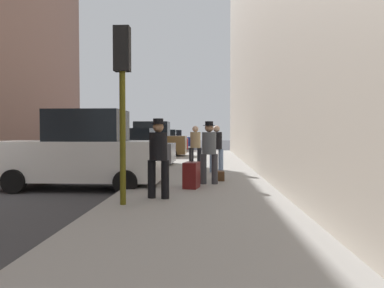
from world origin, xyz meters
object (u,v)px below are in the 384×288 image
object	(u,v)px
parked_white_van	(83,153)
parked_gray_coupe	(128,149)
parked_red_hatchback	(162,142)
pedestrian_with_beanie	(209,149)
fire_hydrant	(159,163)
pedestrian_in_tan_coat	(195,145)
duffel_bag	(219,176)
traffic_light	(122,76)
rolling_suitcase	(192,175)
parked_blue_sedan	(170,140)
pedestrian_in_jeans	(217,146)
pedestrian_with_fedora	(158,154)
parked_bronze_suv	(150,141)

from	to	relation	value
parked_white_van	parked_gray_coupe	size ratio (longest dim) A/B	1.09
parked_red_hatchback	pedestrian_with_beanie	xyz separation A→B (m)	(3.62, -18.56, 0.29)
fire_hydrant	pedestrian_in_tan_coat	bearing A→B (deg)	36.91
parked_red_hatchback	duffel_bag	distance (m)	18.19
traffic_light	rolling_suitcase	bearing A→B (deg)	60.38
parked_gray_coupe	fire_hydrant	distance (m)	3.63
parked_blue_sedan	pedestrian_in_tan_coat	world-z (taller)	pedestrian_in_tan_coat
parked_gray_coupe	parked_red_hatchback	bearing A→B (deg)	90.00
traffic_light	rolling_suitcase	world-z (taller)	traffic_light
parked_red_hatchback	fire_hydrant	size ratio (longest dim) A/B	6.06
parked_red_hatchback	pedestrian_with_beanie	world-z (taller)	pedestrian_with_beanie
pedestrian_in_tan_coat	pedestrian_in_jeans	size ratio (longest dim) A/B	1.00
pedestrian_in_jeans	rolling_suitcase	size ratio (longest dim) A/B	1.64
parked_gray_coupe	pedestrian_in_tan_coat	bearing A→B (deg)	-34.81
parked_blue_sedan	pedestrian_in_jeans	bearing A→B (deg)	-79.97
parked_gray_coupe	parked_red_hatchback	distance (m)	12.37
parked_gray_coupe	traffic_light	bearing A→B (deg)	-78.65
parked_gray_coupe	pedestrian_with_beanie	bearing A→B (deg)	-59.66
traffic_light	pedestrian_with_beanie	xyz separation A→B (m)	(1.77, 3.05, -1.62)
pedestrian_with_beanie	pedestrian_in_tan_coat	xyz separation A→B (m)	(-0.52, 4.03, -0.03)
fire_hydrant	traffic_light	bearing A→B (deg)	-89.53
fire_hydrant	pedestrian_with_fedora	distance (m)	5.46
parked_red_hatchback	pedestrian_in_jeans	xyz separation A→B (m)	(3.90, -15.48, 0.26)
parked_gray_coupe	duffel_bag	xyz separation A→B (m)	(3.93, -5.38, -0.56)
pedestrian_with_beanie	rolling_suitcase	size ratio (longest dim) A/B	1.71
pedestrian_in_tan_coat	duffel_bag	distance (m)	3.43
pedestrian_with_fedora	parked_white_van	bearing A→B (deg)	137.26
fire_hydrant	duffel_bag	xyz separation A→B (m)	(2.12, -2.25, -0.21)
pedestrian_with_fedora	duffel_bag	xyz separation A→B (m)	(1.44, 3.13, -0.85)
parked_white_van	pedestrian_in_tan_coat	world-z (taller)	parked_white_van
parked_bronze_suv	pedestrian_with_fedora	bearing A→B (deg)	-80.42
parked_gray_coupe	fire_hydrant	xyz separation A→B (m)	(1.80, -3.13, -0.35)
parked_red_hatchback	pedestrian_in_tan_coat	bearing A→B (deg)	-77.95
pedestrian_in_tan_coat	duffel_bag	bearing A→B (deg)	-75.68
parked_gray_coupe	fire_hydrant	size ratio (longest dim) A/B	6.02
duffel_bag	rolling_suitcase	bearing A→B (deg)	-116.22
parked_white_van	duffel_bag	world-z (taller)	parked_white_van
pedestrian_in_tan_coat	rolling_suitcase	xyz separation A→B (m)	(0.05, -4.79, -0.61)
parked_red_hatchback	pedestrian_with_beanie	distance (m)	18.91
parked_white_van	parked_red_hatchback	size ratio (longest dim) A/B	1.08
parked_blue_sedan	traffic_light	distance (m)	28.33
pedestrian_in_jeans	fire_hydrant	bearing A→B (deg)	-179.35
pedestrian_in_jeans	pedestrian_with_beanie	bearing A→B (deg)	-95.26
parked_gray_coupe	parked_red_hatchback	size ratio (longest dim) A/B	0.99
parked_gray_coupe	pedestrian_in_jeans	bearing A→B (deg)	-38.52
parked_blue_sedan	rolling_suitcase	xyz separation A→B (m)	(3.15, -25.92, -0.36)
parked_white_van	parked_bronze_suv	size ratio (longest dim) A/B	1.00
parked_white_van	pedestrian_with_beanie	distance (m)	3.62
traffic_light	pedestrian_in_tan_coat	xyz separation A→B (m)	(1.25, 7.08, -1.65)
parked_white_van	pedestrian_in_jeans	distance (m)	4.99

